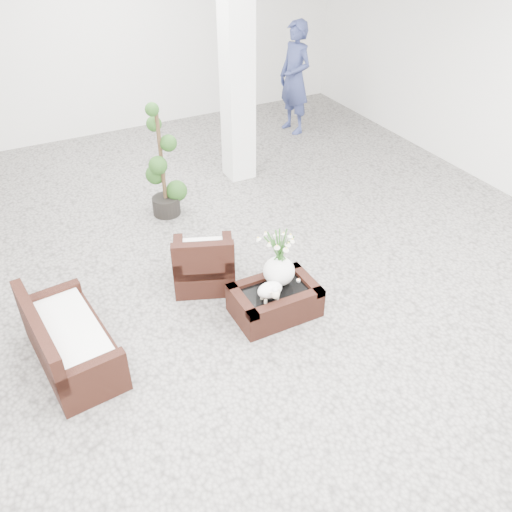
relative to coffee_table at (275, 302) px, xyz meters
name	(u,v)px	position (x,y,z in m)	size (l,w,h in m)	color
ground	(252,296)	(-0.09, 0.37, -0.16)	(11.00, 11.00, 0.00)	gray
column	(237,63)	(1.11, 3.17, 1.59)	(0.40, 0.40, 3.50)	white
coffee_table	(275,302)	(0.00, 0.00, 0.00)	(0.90, 0.60, 0.31)	black
sheep_figurine	(270,291)	(-0.12, -0.10, 0.26)	(0.28, 0.23, 0.21)	white
planter_narcissus	(280,252)	(0.10, 0.10, 0.56)	(0.44, 0.44, 0.80)	white
tealight	(298,280)	(0.30, 0.02, 0.17)	(0.04, 0.04, 0.03)	white
armchair	(203,257)	(-0.46, 0.86, 0.21)	(0.68, 0.65, 0.73)	black
loveseat	(70,334)	(-2.09, 0.28, 0.19)	(1.31, 0.63, 0.70)	black
topiary	(162,162)	(-0.32, 2.56, 0.64)	(0.43, 0.43, 1.60)	#1E4115
shopper	(295,78)	(2.80, 4.35, 0.82)	(0.71, 0.47, 1.95)	navy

